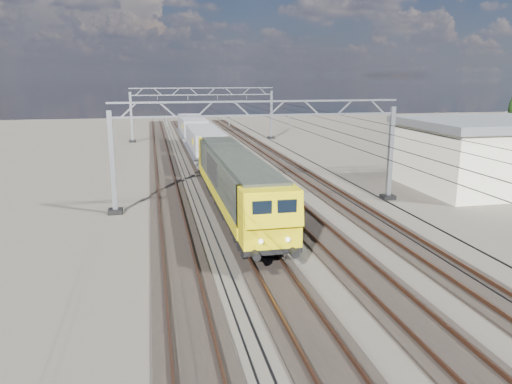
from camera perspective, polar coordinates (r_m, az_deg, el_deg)
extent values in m
plane|color=#2B2620|center=(30.36, 1.97, -3.47)|extent=(160.00, 160.00, 0.00)
cube|color=black|center=(29.54, -9.43, -4.00)|extent=(2.60, 140.00, 0.12)
cube|color=brown|center=(29.48, -10.84, -3.77)|extent=(0.08, 140.00, 0.16)
cube|color=brown|center=(29.53, -8.05, -3.63)|extent=(0.08, 140.00, 0.16)
cube|color=black|center=(29.95, -1.75, -3.59)|extent=(2.60, 140.00, 0.12)
cube|color=brown|center=(29.79, -3.12, -3.37)|extent=(0.08, 140.00, 0.16)
cube|color=brown|center=(30.03, -0.40, -3.21)|extent=(0.08, 140.00, 0.16)
cube|color=black|center=(30.87, 5.59, -3.13)|extent=(2.60, 140.00, 0.12)
cube|color=brown|center=(30.62, 4.31, -2.93)|extent=(0.08, 140.00, 0.16)
cube|color=brown|center=(31.04, 6.86, -2.76)|extent=(0.08, 140.00, 0.16)
cube|color=black|center=(32.26, 12.39, -2.66)|extent=(2.60, 140.00, 0.12)
cube|color=brown|center=(31.93, 11.22, -2.47)|extent=(0.08, 140.00, 0.16)
cube|color=brown|center=(32.51, 13.56, -2.31)|extent=(0.08, 140.00, 0.16)
cube|color=#92989F|center=(32.78, -16.10, 3.19)|extent=(0.30, 0.30, 6.60)
cube|color=#92989F|center=(36.61, 15.11, 4.25)|extent=(0.30, 0.30, 6.60)
cube|color=black|center=(33.44, -15.76, -2.13)|extent=(0.90, 0.90, 0.30)
cube|color=black|center=(37.20, 14.82, -0.55)|extent=(0.90, 0.90, 0.30)
cube|color=#92989F|center=(33.03, 0.39, 10.32)|extent=(19.30, 0.18, 0.12)
cube|color=#92989F|center=(33.08, 0.39, 8.77)|extent=(19.30, 0.18, 0.12)
cube|color=#92989F|center=(32.33, -14.35, 9.06)|extent=(1.03, 0.10, 0.94)
cube|color=#92989F|center=(32.32, -10.09, 9.26)|extent=(1.03, 0.10, 0.94)
cube|color=#92989F|center=(32.48, -5.85, 9.41)|extent=(1.03, 0.10, 0.94)
cube|color=#92989F|center=(32.82, -1.67, 9.51)|extent=(1.03, 0.10, 0.94)
cube|color=#92989F|center=(33.32, 2.41, 9.56)|extent=(1.03, 0.10, 0.94)
cube|color=#92989F|center=(33.98, 6.35, 9.57)|extent=(1.03, 0.10, 0.94)
cube|color=#92989F|center=(34.79, 10.12, 9.53)|extent=(1.03, 0.10, 0.94)
cube|color=#92989F|center=(35.75, 13.71, 9.45)|extent=(1.03, 0.10, 0.94)
cube|color=#92989F|center=(32.38, -10.15, 7.89)|extent=(0.06, 0.06, 0.65)
cube|color=#92989F|center=(32.75, -3.07, 8.13)|extent=(0.06, 0.06, 0.65)
cube|color=#92989F|center=(33.59, 3.76, 8.25)|extent=(0.06, 0.06, 0.65)
cube|color=#92989F|center=(34.87, 10.17, 8.26)|extent=(0.06, 0.06, 0.65)
cube|color=#92989F|center=(68.49, -14.06, 8.28)|extent=(0.30, 0.30, 6.60)
cube|color=#92989F|center=(70.41, 1.75, 8.78)|extent=(0.30, 0.30, 6.60)
cube|color=black|center=(68.81, -13.92, 5.66)|extent=(0.90, 0.90, 0.30)
cube|color=black|center=(70.72, 1.73, 6.24)|extent=(0.90, 0.90, 0.30)
cube|color=#92989F|center=(68.61, -6.13, 11.74)|extent=(19.30, 0.18, 0.12)
cube|color=#92989F|center=(68.64, -6.11, 10.98)|extent=(19.30, 0.18, 0.12)
cube|color=#92989F|center=(68.28, -13.21, 11.08)|extent=(1.03, 0.10, 0.94)
cube|color=#92989F|center=(68.28, -11.18, 11.18)|extent=(1.03, 0.10, 0.94)
cube|color=#92989F|center=(68.35, -9.15, 11.26)|extent=(1.03, 0.10, 0.94)
cube|color=#92989F|center=(68.51, -7.13, 11.33)|extent=(1.03, 0.10, 0.94)
cube|color=#92989F|center=(68.76, -5.12, 11.39)|extent=(1.03, 0.10, 0.94)
cube|color=#92989F|center=(69.08, -3.12, 11.43)|extent=(1.03, 0.10, 0.94)
cube|color=#92989F|center=(69.48, -1.15, 11.45)|extent=(1.03, 0.10, 0.94)
cube|color=#92989F|center=(69.96, 0.80, 11.47)|extent=(1.03, 0.10, 0.94)
cube|color=#92989F|center=(68.30, -11.20, 10.53)|extent=(0.06, 0.06, 0.65)
cube|color=#92989F|center=(68.48, -7.80, 10.66)|extent=(0.06, 0.06, 0.65)
cube|color=#92989F|center=(68.88, -4.42, 10.76)|extent=(0.06, 0.06, 0.65)
cube|color=#92989F|center=(69.52, -1.09, 10.81)|extent=(0.06, 0.06, 0.65)
cylinder|color=black|center=(36.39, -10.35, 7.93)|extent=(0.03, 140.00, 0.03)
cylinder|color=black|center=(36.35, -10.38, 8.72)|extent=(0.03, 140.00, 0.03)
cylinder|color=black|center=(36.72, -4.04, 8.16)|extent=(0.03, 140.00, 0.03)
cylinder|color=black|center=(36.68, -4.05, 8.93)|extent=(0.03, 140.00, 0.03)
cylinder|color=black|center=(37.47, 2.10, 8.28)|extent=(0.03, 140.00, 0.03)
cylinder|color=black|center=(37.43, 2.10, 9.04)|extent=(0.03, 140.00, 0.03)
cylinder|color=black|center=(38.63, 7.93, 8.31)|extent=(0.03, 140.00, 0.03)
cylinder|color=black|center=(38.59, 7.95, 9.05)|extent=(0.03, 140.00, 0.03)
cube|color=black|center=(25.38, 0.09, -5.07)|extent=(2.20, 3.60, 0.60)
cube|color=black|center=(37.76, -3.99, 1.00)|extent=(2.20, 3.60, 0.60)
cube|color=black|center=(31.42, -2.36, -0.77)|extent=(2.65, 20.00, 0.25)
cube|color=black|center=(31.51, -2.35, -1.44)|extent=(2.20, 4.50, 0.75)
cube|color=#262B24|center=(31.10, -2.38, 1.77)|extent=(2.65, 17.00, 2.60)
cube|color=#D7C40B|center=(31.13, -4.81, -0.14)|extent=(0.04, 17.00, 0.60)
cube|color=#D7C40B|center=(31.56, 0.04, 0.09)|extent=(0.04, 17.00, 0.60)
cube|color=black|center=(31.82, -5.10, 2.64)|extent=(0.05, 5.00, 1.40)
cube|color=black|center=(32.25, -0.31, 2.83)|extent=(0.05, 5.00, 1.40)
cube|color=#262B24|center=(30.86, -2.41, 4.27)|extent=(2.25, 18.00, 0.15)
cube|color=#D7C40B|center=(22.42, 1.47, -2.73)|extent=(2.65, 1.80, 2.60)
cube|color=#D7C40B|center=(21.40, 2.07, -2.13)|extent=(2.60, 0.46, 1.52)
cube|color=black|center=(21.16, 0.69, -2.02)|extent=(0.85, 0.08, 0.75)
cube|color=black|center=(21.42, 3.56, -1.85)|extent=(0.85, 0.08, 0.75)
cylinder|color=black|center=(21.57, -0.03, -7.30)|extent=(0.36, 0.50, 0.36)
cylinder|color=black|center=(21.96, 4.35, -6.96)|extent=(0.36, 0.50, 0.36)
cylinder|color=white|center=(21.51, 0.57, -5.66)|extent=(0.20, 0.08, 0.20)
cylinder|color=white|center=(21.79, 3.67, -5.44)|extent=(0.20, 0.08, 0.20)
cube|color=#D7C40B|center=(39.97, -4.55, 4.30)|extent=(2.65, 1.80, 2.60)
cube|color=#D7C40B|center=(40.83, -4.74, 5.19)|extent=(2.60, 0.46, 1.52)
cube|color=black|center=(40.85, -5.53, 5.32)|extent=(0.85, 0.08, 0.75)
cube|color=black|center=(40.99, -3.99, 5.37)|extent=(0.85, 0.08, 0.75)
cylinder|color=black|center=(41.29, -5.90, 2.58)|extent=(0.36, 0.50, 0.36)
cylinder|color=black|center=(41.49, -3.56, 2.68)|extent=(0.36, 0.50, 0.36)
cylinder|color=white|center=(41.11, -5.56, 3.39)|extent=(0.20, 0.08, 0.20)
cylinder|color=white|center=(41.26, -3.90, 3.46)|extent=(0.20, 0.08, 0.20)
cube|color=black|center=(44.29, -5.19, 2.75)|extent=(2.20, 2.60, 0.55)
cube|color=black|center=(53.12, -6.35, 4.47)|extent=(2.20, 2.60, 0.55)
cube|color=black|center=(48.64, -5.83, 4.11)|extent=(2.40, 13.00, 0.20)
cube|color=gray|center=(48.40, -5.88, 6.12)|extent=(2.80, 12.00, 1.80)
cube|color=#484A50|center=(48.48, -6.96, 4.61)|extent=(1.48, 12.00, 1.36)
cube|color=#484A50|center=(48.68, -4.73, 4.70)|extent=(1.48, 12.00, 1.36)
cube|color=#D7C40B|center=(45.29, -7.27, 5.73)|extent=(0.04, 1.20, 0.50)
cube|color=black|center=(58.25, -6.85, 5.22)|extent=(2.20, 2.60, 0.55)
cube|color=black|center=(67.14, -7.55, 6.25)|extent=(2.20, 2.60, 0.55)
cube|color=black|center=(62.65, -7.24, 6.10)|extent=(2.40, 13.00, 0.20)
cube|color=gray|center=(62.46, -7.28, 7.66)|extent=(2.80, 12.00, 1.80)
cube|color=#484A50|center=(62.52, -8.12, 6.49)|extent=(1.48, 12.00, 1.36)
cube|color=#484A50|center=(62.67, -6.38, 6.56)|extent=(1.48, 12.00, 1.36)
cube|color=#D7C40B|center=(59.37, -8.42, 7.44)|extent=(0.04, 1.20, 0.50)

